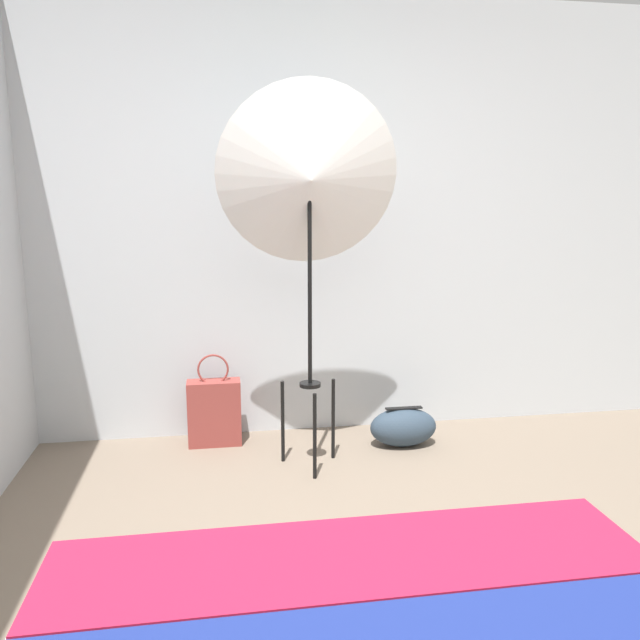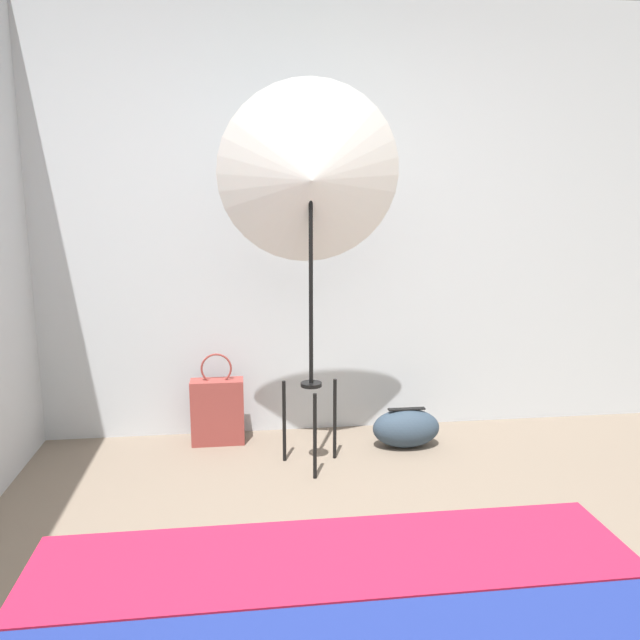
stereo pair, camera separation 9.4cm
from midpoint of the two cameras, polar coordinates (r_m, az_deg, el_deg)
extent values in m
cube|color=#B7BCC1|center=(3.79, -0.65, 8.97)|extent=(8.00, 0.05, 2.60)
cube|color=#B21938|center=(1.91, 2.86, -21.14)|extent=(1.72, 0.42, 0.04)
cylinder|color=black|center=(3.27, 0.37, -10.60)|extent=(0.02, 0.02, 0.46)
cylinder|color=black|center=(3.48, -2.51, -9.24)|extent=(0.02, 0.02, 0.46)
cylinder|color=black|center=(3.51, 2.14, -9.04)|extent=(0.02, 0.02, 0.46)
cylinder|color=black|center=(3.34, 0.00, -5.91)|extent=(0.11, 0.11, 0.02)
cylinder|color=black|center=(3.23, 0.00, 3.30)|extent=(0.02, 0.02, 1.08)
cone|color=white|center=(3.20, 0.00, 12.91)|extent=(0.94, 0.37, 0.95)
cube|color=brown|center=(3.78, -8.63, -8.29)|extent=(0.31, 0.13, 0.39)
torus|color=brown|center=(3.70, -8.74, -4.41)|extent=(0.18, 0.01, 0.18)
ellipsoid|color=#2D3D4C|center=(3.75, 8.60, -9.74)|extent=(0.40, 0.23, 0.23)
cube|color=black|center=(3.71, 8.65, -8.05)|extent=(0.22, 0.04, 0.01)
camera|label=1|loc=(0.05, -89.12, 0.17)|focal=35.00mm
camera|label=2|loc=(0.05, 90.88, -0.17)|focal=35.00mm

